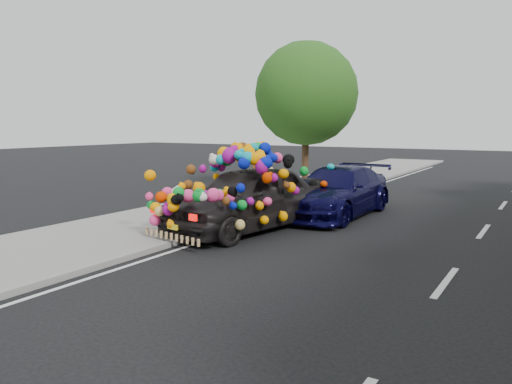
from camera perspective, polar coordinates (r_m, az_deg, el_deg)
ground at (r=10.83m, az=1.66°, el=-7.20°), size 100.00×100.00×0.00m
sidewalk at (r=13.42m, az=-14.52°, el=-4.26°), size 4.00×60.00×0.12m
kerb at (r=12.12m, az=-8.06°, el=-5.34°), size 0.15×60.00×0.13m
lane_markings at (r=9.64m, az=20.85°, el=-9.59°), size 6.00×50.00×0.01m
tree_near_sidewalk at (r=20.69m, az=5.74°, el=11.10°), size 4.20×4.20×6.13m
plush_art_car at (r=13.13m, az=-0.97°, el=0.88°), size 3.24×5.56×2.37m
navy_sedan at (r=15.51m, az=9.18°, el=0.07°), size 2.19×5.21×1.50m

